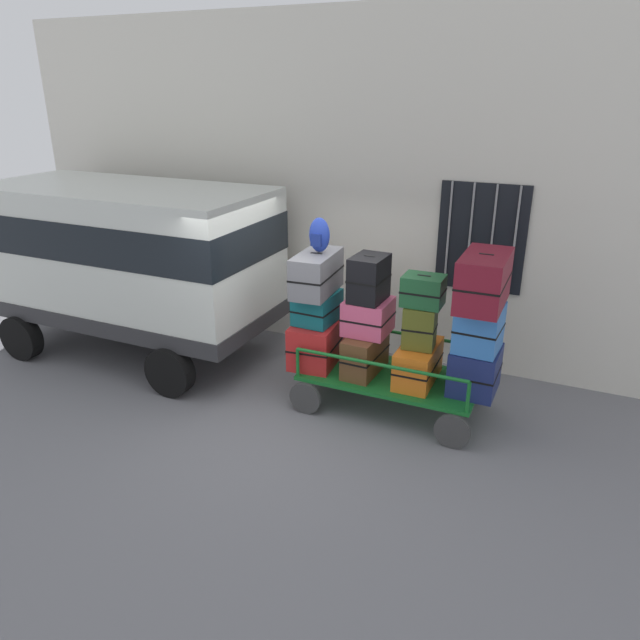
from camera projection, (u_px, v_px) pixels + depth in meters
ground_plane at (295, 405)px, 7.91m from camera, size 40.00×40.00×0.00m
building_wall at (360, 190)px, 8.89m from camera, size 12.00×0.38×5.00m
van at (128, 253)px, 8.97m from camera, size 4.44×2.12×2.60m
luggage_cart at (390, 381)px, 7.71m from camera, size 2.33×1.22×0.48m
cart_railing at (392, 352)px, 7.56m from camera, size 2.21×1.08×0.40m
suitcase_left_bottom at (318, 341)px, 7.98m from camera, size 0.64×0.96×0.58m
suitcase_left_middle at (317, 307)px, 7.79m from camera, size 0.51×0.65×0.41m
suitcase_left_top at (317, 273)px, 7.60m from camera, size 0.51×0.93×0.53m
suitcase_midleft_bottom at (365, 353)px, 7.69m from camera, size 0.41×0.81×0.53m
suitcase_midleft_middle at (368, 316)px, 7.57m from camera, size 0.56×0.58×0.45m
suitcase_midleft_top at (369, 278)px, 7.37m from camera, size 0.42×0.56×0.57m
suitcase_center_bottom at (418, 363)px, 7.46m from camera, size 0.46×0.88×0.48m
suitcase_center_middle at (420, 327)px, 7.24m from camera, size 0.42×0.36×0.53m
suitcase_center_top at (423, 291)px, 7.12m from camera, size 0.50×0.39×0.38m
suitcase_midright_bottom at (475, 370)px, 7.20m from camera, size 0.56×0.67×0.56m
suitcase_midright_middle at (479, 328)px, 6.97m from camera, size 0.53×0.58×0.56m
suitcase_midright_top at (484, 280)px, 6.74m from camera, size 0.52×0.98×0.61m
backpack at (319, 235)px, 7.46m from camera, size 0.27×0.22×0.44m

